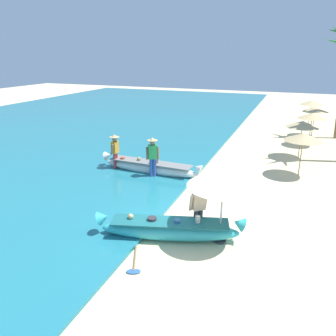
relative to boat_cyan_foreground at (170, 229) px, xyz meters
name	(u,v)px	position (x,y,z in m)	size (l,w,h in m)	color
ground_plane	(187,229)	(0.29, 0.73, -0.32)	(80.00, 80.00, 0.00)	beige
sea	(38,134)	(-12.72, 8.73, -0.27)	(24.00, 56.00, 0.10)	teal
boat_cyan_foreground	(170,229)	(0.00, 0.00, 0.00)	(4.21, 1.77, 0.85)	#33B2BC
boat_white_midground	(150,167)	(-2.76, 4.74, -0.01)	(4.83, 0.85, 0.86)	white
person_vendor_hatted	(153,155)	(-2.43, 4.27, 0.74)	(0.58, 0.46, 1.81)	#3D5BA8
person_tourist_customer	(198,206)	(0.66, 0.61, 0.57)	(0.54, 0.50, 1.57)	#333842
person_vendor_assistant	(115,150)	(-4.45, 4.63, 0.66)	(0.44, 0.55, 1.68)	#B2383D
patio_umbrella_large	(223,181)	(1.38, 0.40, 1.55)	(1.95, 1.95, 2.05)	#B7B7BC
parasol_row_0	(304,137)	(3.40, 6.90, 1.43)	(1.60, 1.60, 1.91)	#8E6B47
parasol_row_1	(303,124)	(3.37, 9.73, 1.43)	(1.60, 1.60, 1.91)	#8E6B47
parasol_row_2	(312,116)	(3.88, 12.44, 1.43)	(1.60, 1.60, 1.91)	#8E6B47
parasol_row_3	(315,109)	(4.11, 15.02, 1.43)	(1.60, 1.60, 1.91)	#8E6B47
parasol_row_4	(312,103)	(3.95, 18.10, 1.43)	(1.60, 1.60, 1.91)	#8E6B47
paddle	(135,259)	(-0.47, -1.30, -0.29)	(0.84, 1.58, 0.05)	#8E6B47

